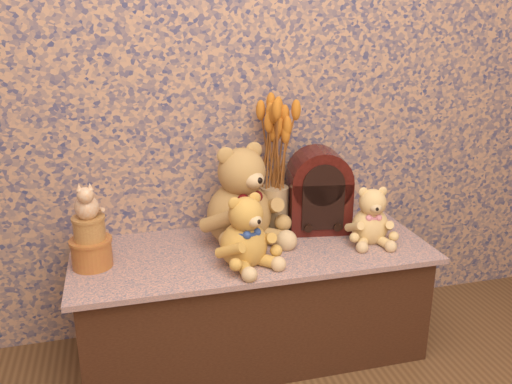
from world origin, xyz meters
TOP-DOWN VIEW (x-y plane):
  - display_shelf at (0.00, 1.24)m, footprint 1.33×0.54m
  - teddy_large at (-0.03, 1.32)m, footprint 0.46×0.49m
  - teddy_medium at (-0.06, 1.12)m, footprint 0.31×0.33m
  - teddy_small at (0.45, 1.19)m, footprint 0.23×0.26m
  - cathedral_radio at (0.31, 1.36)m, footprint 0.27×0.21m
  - ceramic_vase at (0.13, 1.38)m, footprint 0.11×0.11m
  - dried_stalks at (0.13, 1.38)m, footprint 0.28×0.28m
  - biscuit_tin_lower at (-0.58, 1.24)m, footprint 0.15×0.15m
  - biscuit_tin_upper at (-0.58, 1.24)m, footprint 0.13×0.13m
  - cat_figurine at (-0.58, 1.24)m, footprint 0.10×0.11m

SIDE VIEW (x-z plane):
  - display_shelf at x=0.00m, z-range 0.00..0.44m
  - biscuit_tin_lower at x=-0.58m, z-range 0.44..0.54m
  - ceramic_vase at x=0.13m, z-range 0.44..0.63m
  - teddy_small at x=0.45m, z-range 0.44..0.68m
  - teddy_medium at x=-0.06m, z-range 0.44..0.72m
  - biscuit_tin_upper at x=-0.58m, z-range 0.54..0.63m
  - cathedral_radio at x=0.31m, z-range 0.44..0.78m
  - teddy_large at x=-0.03m, z-range 0.44..0.86m
  - cat_figurine at x=-0.58m, z-range 0.63..0.76m
  - dried_stalks at x=0.13m, z-range 0.63..1.04m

